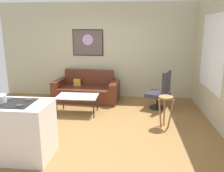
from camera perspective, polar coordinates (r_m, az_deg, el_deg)
ground at (r=4.84m, az=-5.29°, el=-10.79°), size 6.40×6.40×0.04m
back_wall at (r=6.82m, az=-1.66°, el=8.90°), size 6.40×0.05×2.80m
right_wall at (r=4.97m, az=26.46°, el=5.53°), size 0.05×6.40×2.80m
couch at (r=6.59m, az=-6.42°, el=-1.23°), size 1.91×0.99×0.86m
coffee_table at (r=5.55m, az=-8.78°, el=-2.85°), size 0.99×0.60×0.45m
armchair at (r=5.93m, az=12.36°, el=-1.23°), size 0.72×0.73×1.01m
bar_stool at (r=4.82m, az=13.43°, el=-4.52°), size 0.34×0.34×0.68m
wall_painting at (r=6.85m, az=-6.15°, el=10.89°), size 0.92×0.03×0.77m
window at (r=5.50m, az=24.07°, el=7.71°), size 0.03×1.51×1.68m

